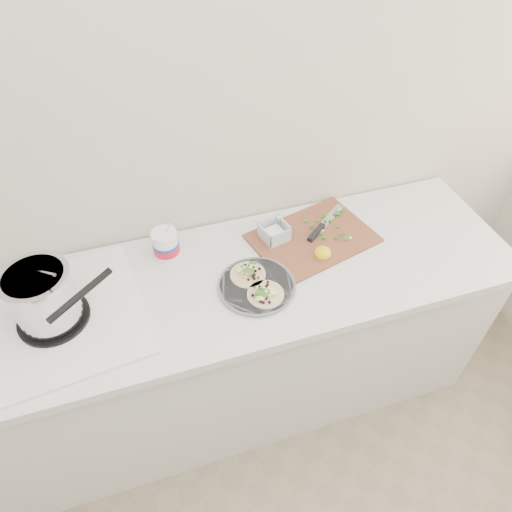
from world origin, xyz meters
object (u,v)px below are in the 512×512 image
object	(u,v)px
stove	(47,304)
cutboard	(310,235)
tub	(166,243)
taco_plate	(257,284)

from	to	relation	value
stove	cutboard	world-z (taller)	stove
stove	tub	bearing A→B (deg)	18.85
tub	taco_plate	bearing A→B (deg)	-43.25
taco_plate	cutboard	bearing A→B (deg)	32.99
taco_plate	cutboard	world-z (taller)	cutboard
stove	cutboard	bearing A→B (deg)	0.78
tub	cutboard	distance (m)	0.58
stove	taco_plate	bearing A→B (deg)	-11.39
stove	tub	distance (m)	0.48
taco_plate	tub	distance (m)	0.39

